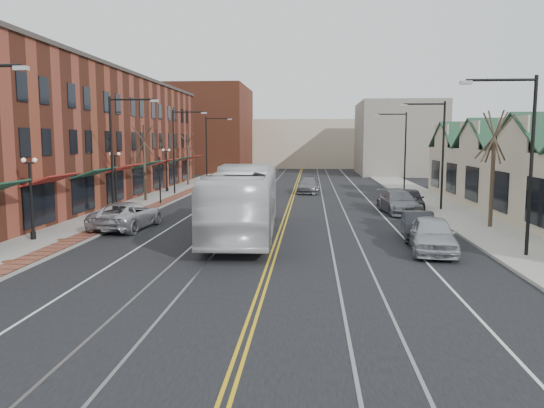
% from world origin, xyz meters
% --- Properties ---
extents(ground, '(160.00, 160.00, 0.00)m').
position_xyz_m(ground, '(0.00, 0.00, 0.00)').
color(ground, black).
rests_on(ground, ground).
extents(sidewalk_left, '(4.00, 120.00, 0.15)m').
position_xyz_m(sidewalk_left, '(-12.00, 20.00, 0.07)').
color(sidewalk_left, gray).
rests_on(sidewalk_left, ground).
extents(sidewalk_right, '(4.00, 120.00, 0.15)m').
position_xyz_m(sidewalk_right, '(12.00, 20.00, 0.07)').
color(sidewalk_right, gray).
rests_on(sidewalk_right, ground).
extents(building_left, '(10.00, 50.00, 11.00)m').
position_xyz_m(building_left, '(-19.00, 27.00, 5.50)').
color(building_left, brown).
rests_on(building_left, ground).
extents(building_right, '(8.00, 36.00, 4.60)m').
position_xyz_m(building_right, '(18.00, 20.00, 2.30)').
color(building_right, '#BAAB8F').
rests_on(building_right, ground).
extents(backdrop_left, '(14.00, 18.00, 14.00)m').
position_xyz_m(backdrop_left, '(-16.00, 70.00, 7.00)').
color(backdrop_left, brown).
rests_on(backdrop_left, ground).
extents(backdrop_mid, '(22.00, 14.00, 9.00)m').
position_xyz_m(backdrop_mid, '(0.00, 85.00, 4.50)').
color(backdrop_mid, '#BAAB8F').
rests_on(backdrop_mid, ground).
extents(backdrop_right, '(12.00, 16.00, 11.00)m').
position_xyz_m(backdrop_right, '(15.00, 65.00, 5.50)').
color(backdrop_right, slate).
rests_on(backdrop_right, ground).
extents(streetlight_l_1, '(3.33, 0.25, 8.00)m').
position_xyz_m(streetlight_l_1, '(-11.05, 16.00, 5.03)').
color(streetlight_l_1, black).
rests_on(streetlight_l_1, sidewalk_left).
extents(streetlight_l_2, '(3.33, 0.25, 8.00)m').
position_xyz_m(streetlight_l_2, '(-11.05, 32.00, 5.03)').
color(streetlight_l_2, black).
rests_on(streetlight_l_2, sidewalk_left).
extents(streetlight_l_3, '(3.33, 0.25, 8.00)m').
position_xyz_m(streetlight_l_3, '(-11.05, 48.00, 5.03)').
color(streetlight_l_3, black).
rests_on(streetlight_l_3, sidewalk_left).
extents(streetlight_r_0, '(3.33, 0.25, 8.00)m').
position_xyz_m(streetlight_r_0, '(11.05, 6.00, 5.03)').
color(streetlight_r_0, black).
rests_on(streetlight_r_0, sidewalk_right).
extents(streetlight_r_1, '(3.33, 0.25, 8.00)m').
position_xyz_m(streetlight_r_1, '(11.05, 22.00, 5.03)').
color(streetlight_r_1, black).
rests_on(streetlight_r_1, sidewalk_right).
extents(streetlight_r_2, '(3.33, 0.25, 8.00)m').
position_xyz_m(streetlight_r_2, '(11.05, 38.00, 5.03)').
color(streetlight_r_2, black).
rests_on(streetlight_r_2, sidewalk_right).
extents(lamppost_l_1, '(0.84, 0.28, 4.27)m').
position_xyz_m(lamppost_l_1, '(-12.80, 8.00, 2.20)').
color(lamppost_l_1, black).
rests_on(lamppost_l_1, sidewalk_left).
extents(lamppost_l_2, '(0.84, 0.28, 4.27)m').
position_xyz_m(lamppost_l_2, '(-12.80, 20.00, 2.20)').
color(lamppost_l_2, black).
rests_on(lamppost_l_2, sidewalk_left).
extents(lamppost_l_3, '(0.84, 0.28, 4.27)m').
position_xyz_m(lamppost_l_3, '(-12.80, 34.00, 2.20)').
color(lamppost_l_3, black).
rests_on(lamppost_l_3, sidewalk_left).
extents(tree_left_near, '(1.78, 1.37, 6.48)m').
position_xyz_m(tree_left_near, '(-12.50, 26.00, 3.51)').
color(tree_left_near, '#382B21').
rests_on(tree_left_near, sidewalk_left).
extents(tree_left_far, '(1.66, 1.28, 6.02)m').
position_xyz_m(tree_left_far, '(-12.50, 42.00, 3.28)').
color(tree_left_far, '#382B21').
rests_on(tree_left_far, sidewalk_left).
extents(tree_right_mid, '(1.90, 1.46, 6.93)m').
position_xyz_m(tree_right_mid, '(12.50, 14.00, 3.75)').
color(tree_right_mid, '#382B21').
rests_on(tree_right_mid, sidewalk_right).
extents(manhole_mid, '(0.60, 0.60, 0.02)m').
position_xyz_m(manhole_mid, '(-11.20, 3.00, 0.16)').
color(manhole_mid, '#592D19').
rests_on(manhole_mid, sidewalk_left).
extents(manhole_far, '(0.60, 0.60, 0.02)m').
position_xyz_m(manhole_far, '(-11.20, 8.00, 0.16)').
color(manhole_far, '#592D19').
rests_on(manhole_far, sidewalk_left).
extents(traffic_signal, '(0.18, 0.15, 3.80)m').
position_xyz_m(traffic_signal, '(-10.60, 24.00, 2.35)').
color(traffic_signal, black).
rests_on(traffic_signal, sidewalk_left).
extents(transit_bus, '(3.90, 14.10, 3.89)m').
position_xyz_m(transit_bus, '(-2.00, 10.54, 1.95)').
color(transit_bus, silver).
rests_on(transit_bus, ground).
extents(parked_suv, '(3.16, 6.13, 1.66)m').
position_xyz_m(parked_suv, '(-9.30, 12.36, 0.83)').
color(parked_suv, '#A7A8AF').
rests_on(parked_suv, ground).
extents(parked_car_a, '(2.62, 5.26, 1.72)m').
position_xyz_m(parked_car_a, '(7.50, 6.88, 0.86)').
color(parked_car_a, '#A6A7AD').
rests_on(parked_car_a, ground).
extents(parked_car_b, '(2.00, 4.62, 1.48)m').
position_xyz_m(parked_car_b, '(7.50, 10.20, 0.74)').
color(parked_car_b, black).
rests_on(parked_car_b, ground).
extents(parked_car_c, '(2.90, 5.88, 1.65)m').
position_xyz_m(parked_car_c, '(8.09, 20.39, 0.82)').
color(parked_car_c, slate).
rests_on(parked_car_c, ground).
extents(parked_car_d, '(2.40, 4.96, 1.63)m').
position_xyz_m(parked_car_d, '(9.30, 22.49, 0.82)').
color(parked_car_d, black).
rests_on(parked_car_d, ground).
extents(distant_car_left, '(1.96, 4.52, 1.45)m').
position_xyz_m(distant_car_left, '(-5.20, 40.59, 0.72)').
color(distant_car_left, black).
rests_on(distant_car_left, ground).
extents(distant_car_right, '(2.36, 5.24, 1.49)m').
position_xyz_m(distant_car_right, '(1.47, 34.74, 0.75)').
color(distant_car_right, slate).
rests_on(distant_car_right, ground).
extents(distant_car_far, '(1.91, 3.98, 1.31)m').
position_xyz_m(distant_car_far, '(-5.78, 54.61, 0.66)').
color(distant_car_far, '#979B9E').
rests_on(distant_car_far, ground).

